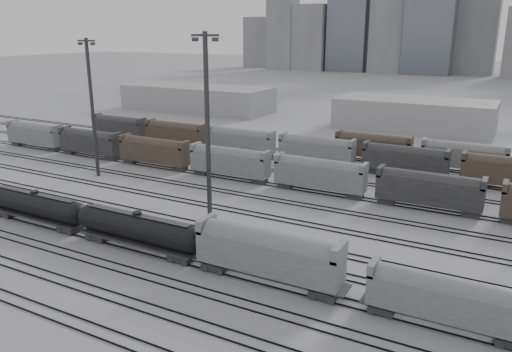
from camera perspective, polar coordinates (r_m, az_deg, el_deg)
The scene contains 13 objects.
ground at distance 59.86m, azimuth -11.68°, elevation -9.10°, with size 900.00×900.00×0.00m, color #A3A3A8.
tracks at distance 72.91m, azimuth -2.87°, elevation -4.00°, with size 220.00×71.50×0.16m.
tank_car_a at distance 73.92m, azimuth -23.82°, elevation -3.09°, with size 17.97×2.99×4.44m.
tank_car_b at distance 61.27m, azimuth -13.31°, elevation -5.88°, with size 18.63×3.11×4.60m.
hopper_car_a at distance 51.74m, azimuth 1.39°, elevation -8.64°, with size 15.89×3.16×5.68m.
hopper_car_b at distance 47.57m, azimuth 20.91°, elevation -12.85°, with size 13.58×2.70×4.86m.
light_mast_b at distance 92.51m, azimuth -18.23°, elevation 7.70°, with size 3.87×0.62×24.21m.
light_mast_c at distance 66.38m, azimuth -5.57°, elevation 5.86°, with size 4.04×0.65×25.28m.
bg_string_near at distance 81.13m, azimuth 7.29°, elevation 0.01°, with size 151.00×3.00×5.60m.
bg_string_mid at distance 93.36m, azimuth 16.63°, elevation 1.61°, with size 151.00×3.00×5.60m.
warehouse_left at distance 167.55m, azimuth -6.77°, elevation 8.82°, with size 50.00×18.00×8.00m, color #A9A9AC.
warehouse_mid at distance 139.90m, azimuth 17.61°, elevation 6.73°, with size 40.00×18.00×8.00m, color #A9A9AC.
skyline at distance 321.97m, azimuth 25.07°, elevation 16.46°, with size 316.00×22.40×95.00m.
Camera 1 is at (35.71, -40.86, 25.26)m, focal length 35.00 mm.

